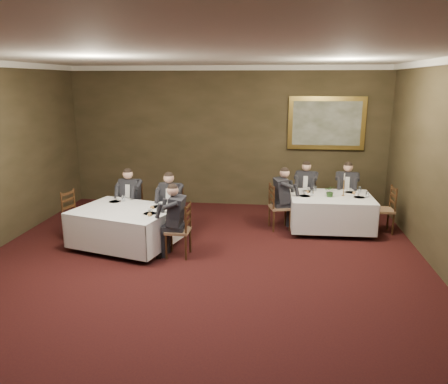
% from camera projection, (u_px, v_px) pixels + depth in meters
% --- Properties ---
extents(ground, '(10.00, 10.00, 0.00)m').
position_uv_depth(ground, '(189.00, 292.00, 6.66)').
color(ground, black).
rests_on(ground, ground).
extents(ceiling, '(8.00, 10.00, 0.10)m').
position_uv_depth(ceiling, '(183.00, 52.00, 5.80)').
color(ceiling, silver).
rests_on(ceiling, back_wall).
extents(back_wall, '(8.00, 0.10, 3.50)m').
position_uv_depth(back_wall, '(226.00, 137.00, 11.04)').
color(back_wall, '#302A18').
rests_on(back_wall, ground).
extents(crown_molding, '(8.00, 10.00, 0.12)m').
position_uv_depth(crown_molding, '(184.00, 57.00, 5.82)').
color(crown_molding, white).
rests_on(crown_molding, back_wall).
extents(table_main, '(1.75, 1.35, 0.67)m').
position_uv_depth(table_main, '(331.00, 210.00, 9.32)').
color(table_main, black).
rests_on(table_main, ground).
extents(table_second, '(2.14, 1.83, 0.67)m').
position_uv_depth(table_second, '(125.00, 225.00, 8.37)').
color(table_second, black).
rests_on(table_second, ground).
extents(chair_main_backleft, '(0.51, 0.50, 1.00)m').
position_uv_depth(chair_main_backleft, '(305.00, 206.00, 10.25)').
color(chair_main_backleft, brown).
rests_on(chair_main_backleft, ground).
extents(diner_main_backleft, '(0.49, 0.55, 1.35)m').
position_uv_depth(diner_main_backleft, '(306.00, 196.00, 10.19)').
color(diner_main_backleft, black).
rests_on(diner_main_backleft, chair_main_backleft).
extents(chair_main_backright, '(0.49, 0.48, 1.00)m').
position_uv_depth(chair_main_backright, '(345.00, 207.00, 10.17)').
color(chair_main_backright, brown).
rests_on(chair_main_backright, ground).
extents(diner_main_backright, '(0.46, 0.53, 1.35)m').
position_uv_depth(diner_main_backright, '(346.00, 197.00, 10.10)').
color(diner_main_backright, black).
rests_on(diner_main_backright, chair_main_backright).
extents(chair_main_endleft, '(0.52, 0.53, 1.00)m').
position_uv_depth(chair_main_endleft, '(279.00, 216.00, 9.46)').
color(chair_main_endleft, brown).
rests_on(chair_main_endleft, ground).
extents(diner_main_endleft, '(0.57, 0.51, 1.35)m').
position_uv_depth(diner_main_endleft, '(280.00, 206.00, 9.40)').
color(diner_main_endleft, black).
rests_on(diner_main_endleft, chair_main_endleft).
extents(chair_main_endright, '(0.44, 0.46, 1.00)m').
position_uv_depth(chair_main_endright, '(383.00, 219.00, 9.25)').
color(chair_main_endright, brown).
rests_on(chair_main_endright, ground).
extents(chair_sec_backleft, '(0.46, 0.44, 1.00)m').
position_uv_depth(chair_sec_backleft, '(132.00, 216.00, 9.44)').
color(chair_sec_backleft, brown).
rests_on(chair_sec_backleft, ground).
extents(diner_sec_backleft, '(0.44, 0.50, 1.35)m').
position_uv_depth(diner_sec_backleft, '(131.00, 206.00, 9.37)').
color(diner_sec_backleft, black).
rests_on(diner_sec_backleft, chair_sec_backleft).
extents(chair_sec_backright, '(0.49, 0.48, 1.00)m').
position_uv_depth(chair_sec_backright, '(172.00, 222.00, 9.07)').
color(chair_sec_backright, brown).
rests_on(chair_sec_backright, ground).
extents(diner_sec_backright, '(0.46, 0.53, 1.35)m').
position_uv_depth(diner_sec_backright, '(171.00, 212.00, 9.00)').
color(diner_sec_backright, black).
rests_on(diner_sec_backright, chair_sec_backright).
extents(chair_sec_endright, '(0.43, 0.45, 1.00)m').
position_uv_depth(chair_sec_endright, '(179.00, 241.00, 7.98)').
color(chair_sec_endright, brown).
rests_on(chair_sec_endright, ground).
extents(diner_sec_endright, '(0.49, 0.42, 1.35)m').
position_uv_depth(diner_sec_endright, '(178.00, 229.00, 7.93)').
color(diner_sec_endright, black).
rests_on(diner_sec_endright, chair_sec_endright).
extents(chair_sec_endleft, '(0.51, 0.52, 1.00)m').
position_uv_depth(chair_sec_endleft, '(78.00, 226.00, 8.84)').
color(chair_sec_endleft, brown).
rests_on(chair_sec_endleft, ground).
extents(centerpiece, '(0.26, 0.24, 0.26)m').
position_uv_depth(centerpiece, '(330.00, 191.00, 9.14)').
color(centerpiece, '#2D5926').
rests_on(centerpiece, table_main).
extents(candlestick, '(0.07, 0.07, 0.50)m').
position_uv_depth(candlestick, '(344.00, 187.00, 9.21)').
color(candlestick, '#C78B3C').
rests_on(candlestick, table_main).
extents(place_setting_table_main, '(0.33, 0.31, 0.14)m').
position_uv_depth(place_setting_table_main, '(310.00, 190.00, 9.64)').
color(place_setting_table_main, white).
rests_on(place_setting_table_main, table_main).
extents(place_setting_table_second, '(0.33, 0.31, 0.14)m').
position_uv_depth(place_setting_table_second, '(118.00, 200.00, 8.83)').
color(place_setting_table_second, white).
rests_on(place_setting_table_second, table_second).
extents(painting, '(1.84, 0.09, 1.28)m').
position_uv_depth(painting, '(326.00, 123.00, 10.60)').
color(painting, gold).
rests_on(painting, back_wall).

